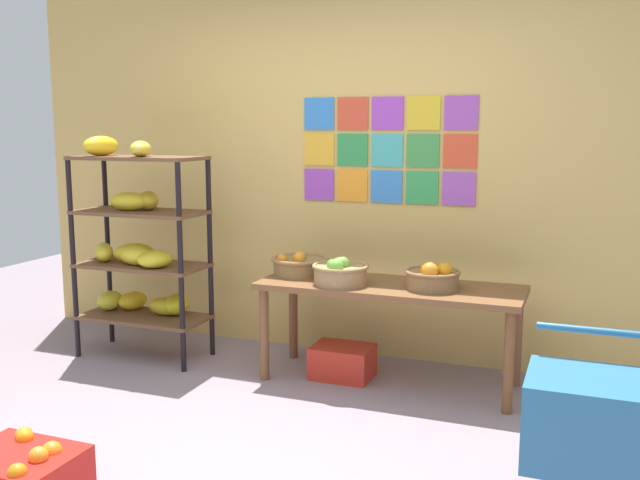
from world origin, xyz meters
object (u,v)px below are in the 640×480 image
Objects in this scene: fruit_basket_right at (300,264)px; produce_crate_under_table at (342,362)px; fruit_basket_centre at (340,272)px; fruit_basket_back_right at (433,277)px; display_table at (390,297)px; banana_shelf_unit at (139,244)px; shopping_cart at (596,429)px; orange_crate_foreground at (21,473)px.

produce_crate_under_table is (0.34, -0.09, -0.61)m from fruit_basket_right.
produce_crate_under_table is at bearing 97.50° from fruit_basket_centre.
fruit_basket_back_right reaches higher than fruit_basket_right.
display_table is 4.64× the size of fruit_basket_centre.
fruit_basket_centre is (-0.30, -0.11, 0.16)m from display_table.
fruit_basket_centre is 0.57m from fruit_basket_back_right.
banana_shelf_unit is 3.30m from shopping_cart.
fruit_basket_back_right is at bearing 53.81° from orange_crate_foreground.
produce_crate_under_table is at bearing -15.39° from fruit_basket_right.
fruit_basket_centre is 0.71× the size of orange_crate_foreground.
banana_shelf_unit reaches higher than fruit_basket_right.
display_table is at bearing -6.59° from fruit_basket_right.
fruit_basket_back_right is at bearing 7.90° from fruit_basket_centre.
fruit_basket_back_right reaches higher than display_table.
fruit_basket_centre is at bearing 146.91° from shopping_cart.
shopping_cart is at bearing -23.58° from banana_shelf_unit.
produce_crate_under_table is at bearing 66.86° from orange_crate_foreground.
banana_shelf_unit is 0.94× the size of display_table.
shopping_cart is at bearing -38.73° from fruit_basket_right.
produce_crate_under_table is at bearing 179.05° from fruit_basket_back_right.
banana_shelf_unit is 1.65m from produce_crate_under_table.
orange_crate_foreground is at bearing -126.19° from fruit_basket_back_right.
orange_crate_foreground is at bearing -70.30° from banana_shelf_unit.
fruit_basket_centre reaches higher than shopping_cart.
fruit_basket_back_right is at bearing 131.98° from shopping_cart.
produce_crate_under_table is (-0.58, 0.01, -0.61)m from fruit_basket_back_right.
shopping_cart reaches higher than orange_crate_foreground.
fruit_basket_back_right is 1.70m from shopping_cart.
banana_shelf_unit reaches higher than shopping_cart.
display_table reaches higher than produce_crate_under_table.
banana_shelf_unit is at bearing 109.70° from orange_crate_foreground.
display_table is at bearing 3.36° from banana_shelf_unit.
orange_crate_foreground reaches higher than produce_crate_under_table.
fruit_basket_right is 0.48× the size of shopping_cart.
banana_shelf_unit is at bearing 164.27° from shopping_cart.
shopping_cart is at bearing -49.40° from display_table.
fruit_basket_right reaches higher than produce_crate_under_table.
banana_shelf_unit reaches higher than display_table.
produce_crate_under_table is 0.77× the size of orange_crate_foreground.
fruit_basket_back_right is 2.46m from orange_crate_foreground.
fruit_basket_back_right is 0.68× the size of orange_crate_foreground.
display_table is 0.55m from produce_crate_under_table.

